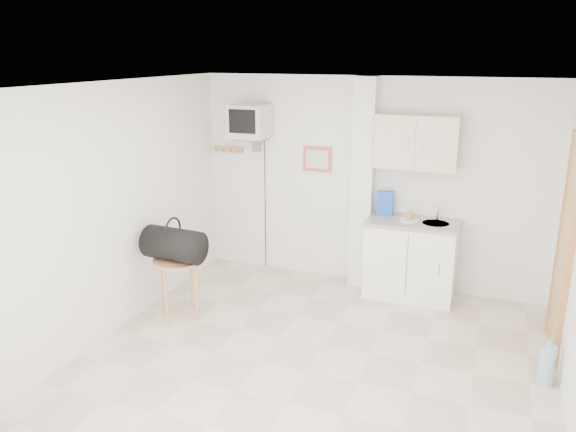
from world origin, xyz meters
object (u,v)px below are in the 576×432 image
at_px(round_table, 178,269).
at_px(water_bottle, 547,365).
at_px(duffel_bag, 174,244).
at_px(crt_television, 250,122).

xyz_separation_m(round_table, water_bottle, (3.63, -0.01, -0.36)).
bearing_deg(round_table, duffel_bag, -107.76).
relative_size(crt_television, round_table, 3.30).
xyz_separation_m(round_table, duffel_bag, (-0.01, -0.03, 0.28)).
distance_m(round_table, water_bottle, 3.65).
bearing_deg(crt_television, duffel_bag, -98.08).
bearing_deg(water_bottle, duffel_bag, -179.68).
bearing_deg(duffel_bag, round_table, 76.44).
distance_m(crt_television, round_table, 2.02).
xyz_separation_m(duffel_bag, water_bottle, (3.64, 0.02, -0.65)).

